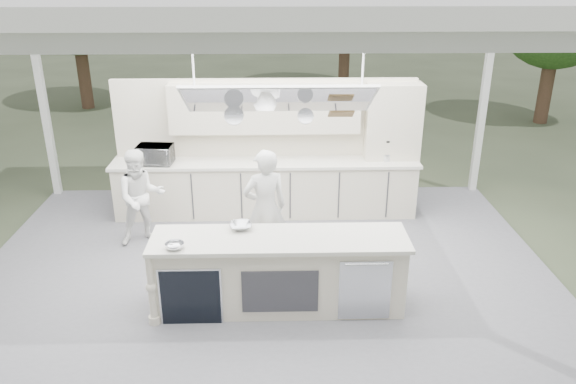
{
  "coord_description": "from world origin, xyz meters",
  "views": [
    {
      "loc": [
        0.15,
        -6.9,
        4.13
      ],
      "look_at": [
        0.33,
        0.4,
        1.12
      ],
      "focal_mm": 35.0,
      "sensor_mm": 36.0,
      "label": 1
    }
  ],
  "objects_px": {
    "sous_chef": "(141,197)",
    "head_chef": "(265,208)",
    "back_counter": "(266,187)",
    "demo_island": "(278,272)"
  },
  "relations": [
    {
      "from": "sous_chef",
      "to": "head_chef",
      "type": "bearing_deg",
      "value": -40.44
    },
    {
      "from": "back_counter",
      "to": "head_chef",
      "type": "bearing_deg",
      "value": -89.58
    },
    {
      "from": "back_counter",
      "to": "sous_chef",
      "type": "xyz_separation_m",
      "value": [
        -1.85,
        -1.02,
        0.26
      ]
    },
    {
      "from": "back_counter",
      "to": "head_chef",
      "type": "height_order",
      "value": "head_chef"
    },
    {
      "from": "back_counter",
      "to": "head_chef",
      "type": "distance_m",
      "value": 1.76
    },
    {
      "from": "head_chef",
      "to": "sous_chef",
      "type": "bearing_deg",
      "value": -37.62
    },
    {
      "from": "back_counter",
      "to": "head_chef",
      "type": "relative_size",
      "value": 2.98
    },
    {
      "from": "demo_island",
      "to": "sous_chef",
      "type": "distance_m",
      "value": 2.72
    },
    {
      "from": "demo_island",
      "to": "back_counter",
      "type": "height_order",
      "value": "same"
    },
    {
      "from": "back_counter",
      "to": "demo_island",
      "type": "bearing_deg",
      "value": -86.37
    }
  ]
}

